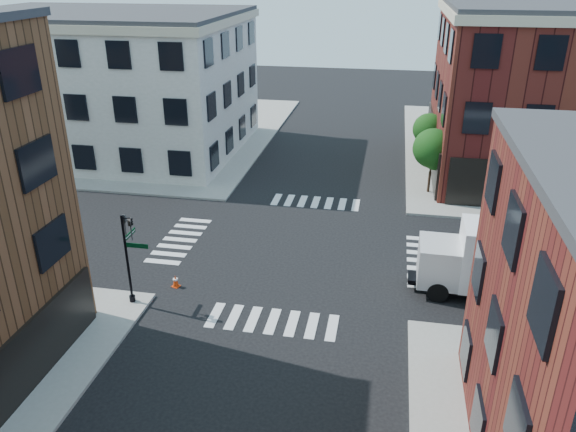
# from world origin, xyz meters

# --- Properties ---
(ground) EXTENTS (120.00, 120.00, 0.00)m
(ground) POSITION_xyz_m (0.00, 0.00, 0.00)
(ground) COLOR black
(ground) RESTS_ON ground
(sidewalk_nw) EXTENTS (30.00, 30.00, 0.15)m
(sidewalk_nw) POSITION_xyz_m (-21.00, 21.00, 0.07)
(sidewalk_nw) COLOR gray
(sidewalk_nw) RESTS_ON ground
(building_nw) EXTENTS (22.00, 16.00, 11.00)m
(building_nw) POSITION_xyz_m (-19.00, 16.00, 5.50)
(building_nw) COLOR beige
(building_nw) RESTS_ON ground
(tree_near) EXTENTS (2.69, 2.69, 4.49)m
(tree_near) POSITION_xyz_m (7.56, 9.98, 3.16)
(tree_near) COLOR black
(tree_near) RESTS_ON ground
(tree_far) EXTENTS (2.43, 2.43, 4.07)m
(tree_far) POSITION_xyz_m (7.56, 15.98, 2.87)
(tree_far) COLOR black
(tree_far) RESTS_ON ground
(signal_pole) EXTENTS (1.29, 1.24, 4.60)m
(signal_pole) POSITION_xyz_m (-6.72, -6.68, 2.86)
(signal_pole) COLOR black
(signal_pole) RESTS_ON ground
(box_truck) EXTENTS (8.14, 2.62, 3.66)m
(box_truck) POSITION_xyz_m (10.50, -2.89, 1.90)
(box_truck) COLOR white
(box_truck) RESTS_ON ground
(traffic_cone) EXTENTS (0.45, 0.45, 0.64)m
(traffic_cone) POSITION_xyz_m (-5.36, -4.95, 0.31)
(traffic_cone) COLOR red
(traffic_cone) RESTS_ON ground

